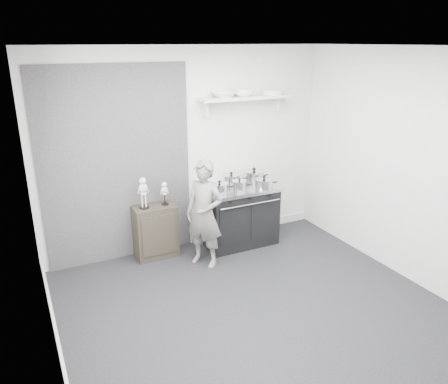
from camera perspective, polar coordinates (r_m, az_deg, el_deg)
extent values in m
plane|color=black|center=(4.94, 3.70, -14.66)|extent=(4.00, 4.00, 0.00)
cube|color=silver|center=(5.89, -4.81, 5.41)|extent=(4.00, 0.02, 2.70)
cube|color=silver|center=(3.05, 21.61, -9.47)|extent=(4.00, 0.02, 2.70)
cube|color=silver|center=(3.79, -23.07, -4.01)|extent=(0.02, 3.60, 2.70)
cube|color=silver|center=(5.58, 22.13, 3.27)|extent=(0.02, 3.60, 2.70)
cube|color=silver|center=(4.10, 4.54, 18.49)|extent=(4.00, 3.60, 0.02)
cube|color=black|center=(5.64, -13.75, 3.24)|extent=(1.90, 0.02, 2.50)
cube|color=silver|center=(6.71, 3.54, -4.48)|extent=(2.00, 0.03, 0.12)
cube|color=silver|center=(4.43, -20.52, -19.51)|extent=(0.03, 3.60, 0.12)
cube|color=silver|center=(5.99, 2.76, 12.20)|extent=(1.30, 0.26, 0.04)
cube|color=silver|center=(5.83, -2.42, 10.82)|extent=(0.03, 0.12, 0.20)
cube|color=silver|center=(6.35, 6.86, 11.39)|extent=(0.03, 0.12, 0.20)
cube|color=black|center=(6.16, 1.96, -3.24)|extent=(0.99, 0.59, 0.79)
cube|color=silver|center=(6.02, 2.00, 0.47)|extent=(1.05, 0.63, 0.05)
cube|color=black|center=(5.81, 1.28, -4.46)|extent=(0.42, 0.02, 0.52)
cube|color=black|center=(6.03, 5.30, -3.63)|extent=(0.42, 0.02, 0.52)
cylinder|color=silver|center=(5.79, 3.52, -1.62)|extent=(0.89, 0.02, 0.02)
cylinder|color=black|center=(5.64, 0.84, -1.29)|extent=(0.04, 0.03, 0.04)
cylinder|color=black|center=(5.77, 3.47, -0.83)|extent=(0.04, 0.03, 0.04)
cylinder|color=black|center=(5.92, 5.97, -0.39)|extent=(0.04, 0.03, 0.04)
cube|color=black|center=(5.87, -8.94, -5.10)|extent=(0.55, 0.32, 0.71)
imported|color=slate|center=(5.47, -2.57, -2.90)|extent=(0.56, 0.60, 1.38)
cylinder|color=silver|center=(5.74, -0.60, 0.45)|extent=(0.23, 0.23, 0.12)
cylinder|color=silver|center=(5.72, -0.60, 1.08)|extent=(0.24, 0.24, 0.01)
sphere|color=black|center=(5.71, -0.60, 1.35)|extent=(0.04, 0.04, 0.04)
cylinder|color=black|center=(5.81, 0.79, 0.67)|extent=(0.10, 0.02, 0.02)
cylinder|color=silver|center=(6.04, 0.95, 1.51)|extent=(0.23, 0.23, 0.14)
cylinder|color=silver|center=(6.02, 0.95, 2.22)|extent=(0.24, 0.24, 0.01)
sphere|color=black|center=(6.01, 0.95, 2.48)|extent=(0.04, 0.04, 0.04)
cylinder|color=black|center=(6.11, 2.25, 1.71)|extent=(0.10, 0.02, 0.02)
cylinder|color=silver|center=(6.20, 3.93, 1.99)|extent=(0.28, 0.28, 0.15)
cylinder|color=silver|center=(6.17, 3.95, 2.73)|extent=(0.29, 0.29, 0.02)
sphere|color=black|center=(6.16, 3.95, 3.02)|extent=(0.05, 0.05, 0.05)
cylinder|color=black|center=(6.29, 5.34, 2.20)|extent=(0.10, 0.02, 0.02)
cylinder|color=silver|center=(5.96, 5.24, 1.06)|extent=(0.24, 0.24, 0.12)
cylinder|color=silver|center=(5.94, 5.26, 1.65)|extent=(0.25, 0.25, 0.01)
sphere|color=black|center=(5.93, 5.27, 1.92)|extent=(0.04, 0.04, 0.04)
cylinder|color=black|center=(6.04, 6.55, 1.26)|extent=(0.10, 0.02, 0.02)
cylinder|color=silver|center=(5.83, 2.01, 0.75)|extent=(0.19, 0.19, 0.12)
cylinder|color=silver|center=(5.81, 2.01, 1.41)|extent=(0.20, 0.20, 0.01)
sphere|color=black|center=(5.80, 2.02, 1.64)|extent=(0.03, 0.03, 0.03)
cylinder|color=black|center=(5.89, 3.16, 0.94)|extent=(0.10, 0.02, 0.02)
imported|color=white|center=(5.84, -0.06, 12.60)|extent=(0.30, 0.30, 0.07)
imported|color=white|center=(5.97, 2.52, 12.76)|extent=(0.26, 0.26, 0.08)
cylinder|color=silver|center=(6.21, 6.32, 12.81)|extent=(0.25, 0.25, 0.06)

